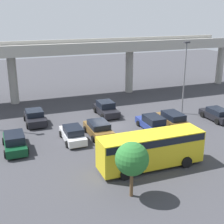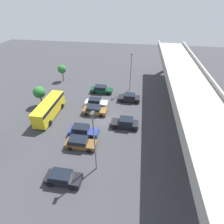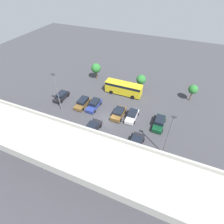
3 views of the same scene
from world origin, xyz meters
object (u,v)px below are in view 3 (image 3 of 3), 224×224
Objects in this scene: parked_car_4 at (92,128)px; lamp_post_near_aisle at (57,90)px; parked_car_5 at (94,105)px; tree_front_centre at (141,80)px; parked_car_3 at (119,113)px; parked_car_6 at (83,103)px; tree_front_left at (193,89)px; parked_car_7 at (61,96)px; tree_front_right at (96,68)px; parked_car_2 at (132,115)px; lamp_post_mid_lot at (169,133)px; parked_car_0 at (159,122)px; parked_car_1 at (136,143)px; shuttle_bus at (124,88)px.

lamp_post_near_aisle is at bearing 72.31° from parked_car_4.
tree_front_centre is at bearing 145.53° from parked_car_5.
parked_car_4 is 10.40m from lamp_post_near_aisle.
parked_car_3 is 0.50× the size of lamp_post_near_aisle.
parked_car_6 is 1.11× the size of tree_front_left.
tree_front_right reaches higher than parked_car_7.
parked_car_2 is 1.10× the size of tree_front_centre.
parked_car_7 is 6.15m from lamp_post_near_aisle.
parked_car_5 is 17.82m from lamp_post_mid_lot.
lamp_post_mid_lot is (-7.41, 6.20, 4.20)m from parked_car_2.
parked_car_0 is 1.11× the size of parked_car_7.
parked_car_1 is at bearing 60.30° from parked_car_5.
tree_front_centre is at bearing 137.95° from parked_car_6.
parked_car_6 is 10.35m from shuttle_bus.
parked_car_4 is (8.58, -0.09, 0.05)m from parked_car_1.
parked_car_1 is 8.58m from parked_car_4.
lamp_post_near_aisle is at bearing 86.19° from tree_front_right.
parked_car_0 reaches higher than parked_car_6.
parked_car_0 is 1.09× the size of parked_car_2.
parked_car_3 is at bearing -82.09° from parked_car_2.
tree_front_right reaches higher than parked_car_5.
parked_car_0 is 1.10× the size of tree_front_right.
parked_car_0 is at bearing 90.50° from parked_car_2.
shuttle_bus is 18.49m from lamp_post_mid_lot.
tree_front_right is (21.22, -17.59, -1.83)m from lamp_post_mid_lot.
parked_car_0 is 8.28m from parked_car_3.
parked_car_5 is 13.12m from tree_front_centre.
parked_car_3 is at bearing -29.70° from lamp_post_mid_lot.
parked_car_0 is at bearing -72.89° from lamp_post_mid_lot.
parked_car_7 is (20.00, -6.48, -0.04)m from parked_car_1.
shuttle_bus is 2.18× the size of tree_front_centre.
parked_car_6 is 0.53× the size of lamp_post_mid_lot.
parked_car_1 is 8.22m from parked_car_3.
lamp_post_mid_lot is at bearing 173.02° from lamp_post_near_aisle.
shuttle_bus is at bearing -4.86° from parked_car_4.
tree_front_left is (-4.90, -10.87, 2.23)m from parked_car_0.
parked_car_1 is 1.09× the size of tree_front_centre.
parked_car_3 is at bearing 40.64° from tree_front_left.
lamp_post_near_aisle reaches higher than parked_car_1.
parked_car_3 is at bearing -26.82° from parked_car_4.
tree_front_left is (-21.78, -11.20, 2.25)m from parked_car_6.
parked_car_3 is 1.11× the size of tree_front_centre.
lamp_post_mid_lot is at bearing 140.35° from tree_front_right.
parked_car_6 reaches higher than parked_car_2.
parked_car_6 is (8.61, -0.10, 0.00)m from parked_car_3.
tree_front_right is at bearing 163.30° from parked_car_7.
parked_car_2 is 0.97× the size of parked_car_4.
parked_car_3 is at bearing 82.92° from tree_front_centre.
parked_car_4 is at bearing 89.42° from parked_car_1.
parked_car_2 is 15.83m from lamp_post_near_aisle.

